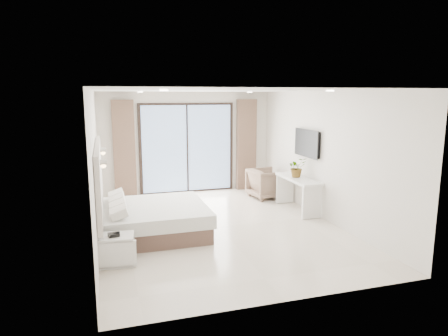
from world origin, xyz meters
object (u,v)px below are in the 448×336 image
Objects in this scene: console_desk at (298,187)px; bed at (152,219)px; armchair at (267,182)px; nightstand at (117,250)px.

bed is at bearing -169.41° from console_desk.
bed is 3.43m from console_desk.
bed is at bearing 113.18° from armchair.
bed reaches higher than nightstand.
console_desk is at bearing -178.78° from armchair.
console_desk is at bearing 10.59° from bed.
console_desk is 1.79× the size of armchair.
armchair is at bearing 99.52° from console_desk.
nightstand is at bearing -119.31° from bed.
armchair is at bearing 46.32° from nightstand.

